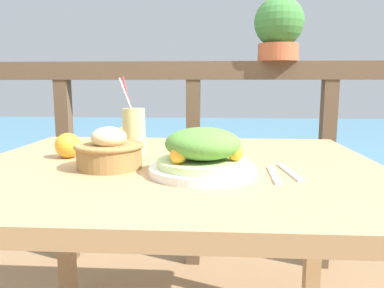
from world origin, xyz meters
TOP-DOWN VIEW (x-y plane):
  - patio_table at (0.00, 0.00)m, footprint 1.16×0.99m
  - railing_fence at (-0.00, 0.88)m, footprint 2.80×0.08m
  - sea_backdrop at (0.00, 3.38)m, footprint 12.00×4.00m
  - salad_plate at (0.08, -0.13)m, footprint 0.27×0.27m
  - drink_glass at (-0.14, 0.12)m, footprint 0.08×0.07m
  - bread_basket at (-0.17, -0.07)m, footprint 0.18×0.18m
  - potted_plant at (0.42, 0.88)m, footprint 0.24×0.24m
  - fork at (0.26, -0.13)m, footprint 0.02×0.18m
  - knife at (0.30, -0.10)m, footprint 0.04×0.18m
  - orange_near_basket at (-0.20, 0.22)m, footprint 0.08×0.08m
  - orange_near_glass at (-0.33, 0.06)m, footprint 0.08×0.08m

SIDE VIEW (x-z plane):
  - sea_backdrop at x=0.00m, z-range 0.00..0.38m
  - patio_table at x=0.00m, z-range 0.28..1.03m
  - railing_fence at x=0.00m, z-range 0.20..1.28m
  - fork at x=0.26m, z-range 0.74..0.75m
  - knife at x=0.30m, z-range 0.74..0.75m
  - orange_near_glass at x=-0.33m, z-range 0.74..0.82m
  - orange_near_basket at x=-0.20m, z-range 0.74..0.82m
  - bread_basket at x=-0.17m, z-range 0.73..0.84m
  - salad_plate at x=0.08m, z-range 0.73..0.85m
  - drink_glass at x=-0.14m, z-range 0.69..0.94m
  - potted_plant at x=0.42m, z-range 1.08..1.39m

